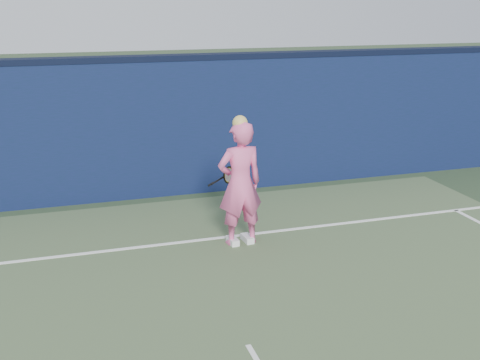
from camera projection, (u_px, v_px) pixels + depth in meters
name	position (u px, v px, depth m)	size (l,w,h in m)	color
backstop_wall	(157.00, 129.00, 11.10)	(24.00, 0.40, 2.50)	#0C1935
wall_cap	(154.00, 58.00, 10.72)	(24.00, 0.42, 0.10)	black
player	(240.00, 183.00, 8.87)	(0.72, 0.51, 1.97)	pink
racket	(227.00, 176.00, 9.30)	(0.50, 0.25, 0.28)	black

